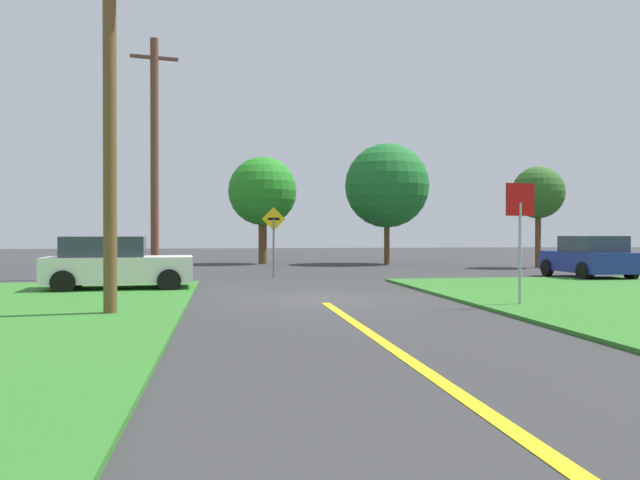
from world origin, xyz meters
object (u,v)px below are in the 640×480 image
Objects in this scene: car_on_crossroad at (589,257)px; utility_pole_mid at (155,156)px; direction_sign at (274,234)px; parked_car_near_building at (116,264)px; pine_tree_center at (538,193)px; stop_sign at (520,220)px; oak_tree_right at (387,186)px; oak_tree_left at (263,192)px; utility_pole_near at (110,121)px.

utility_pole_mid reaches higher than car_on_crossroad.
utility_pole_mid is at bearing 170.11° from direction_sign.
parked_car_near_building is 21.70m from pine_tree_center.
stop_sign is 1.05× the size of direction_sign.
stop_sign is 0.42× the size of oak_tree_right.
parked_car_near_building is 7.02m from direction_sign.
oak_tree_left is at bearing 68.19° from parked_car_near_building.
utility_pole_near is at bearing -137.28° from pine_tree_center.
utility_pole_mid is at bearing 80.39° from parked_car_near_building.
car_on_crossroad is 0.50× the size of utility_pole_near.
parked_car_near_building is at bearing -150.98° from pine_tree_center.
direction_sign is at bearing 80.53° from car_on_crossroad.
oak_tree_right is (7.21, 10.62, 2.72)m from direction_sign.
utility_pole_mid is 12.11m from oak_tree_left.
utility_pole_near is at bearing -8.14° from stop_sign.
oak_tree_right is at bearing 55.82° from direction_sign.
stop_sign reaches higher than car_on_crossroad.
utility_pole_near is 1.27× the size of oak_tree_left.
stop_sign is at bearing 2.14° from utility_pole_near.
direction_sign is at bearing -9.89° from utility_pole_mid.
direction_sign is (5.07, 4.78, 0.89)m from parked_car_near_building.
utility_pole_mid is at bearing -60.63° from stop_sign.
utility_pole_near reaches higher than direction_sign.
stop_sign is 21.44m from oak_tree_right.
parked_car_near_building is at bearing 99.42° from car_on_crossroad.
utility_pole_near is at bearing -85.79° from parked_car_near_building.
pine_tree_center is at bearing -13.99° from car_on_crossroad.
oak_tree_right is (2.33, 21.18, 2.39)m from stop_sign.
utility_pole_mid is at bearing 80.42° from car_on_crossroad.
direction_sign is (4.19, 10.90, -2.31)m from utility_pole_near.
oak_tree_left is at bearing 66.57° from utility_pole_mid.
direction_sign is 0.45× the size of oak_tree_left.
utility_pole_mid is 5.49m from direction_sign.
oak_tree_left reaches higher than pine_tree_center.
car_on_crossroad is (16.90, 2.81, -0.00)m from parked_car_near_building.
car_on_crossroad is 13.89m from oak_tree_right.
parked_car_near_building is 0.72× the size of oak_tree_left.
direction_sign is 14.99m from pine_tree_center.
stop_sign is 14.98m from utility_pole_mid.
utility_pole_mid reaches higher than oak_tree_right.
stop_sign is 11.11m from car_on_crossroad.
oak_tree_left is 0.89× the size of oak_tree_right.
parked_car_near_building and car_on_crossroad have the same top height.
oak_tree_right is (6.92, -1.26, 0.31)m from oak_tree_left.
parked_car_near_building is 1.60× the size of direction_sign.
stop_sign is 9.29m from utility_pole_near.
pine_tree_center is 8.23m from oak_tree_right.
stop_sign is at bearing -34.14° from parked_car_near_building.
utility_pole_mid reaches higher than pine_tree_center.
parked_car_near_building is at bearing -107.82° from oak_tree_left.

